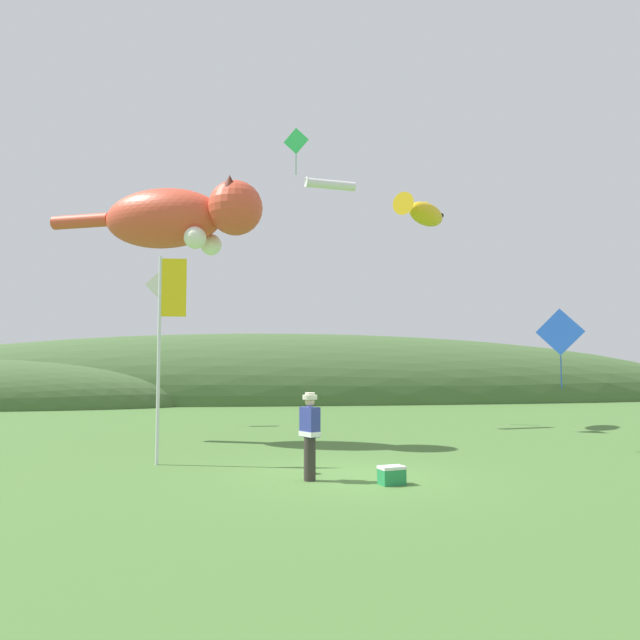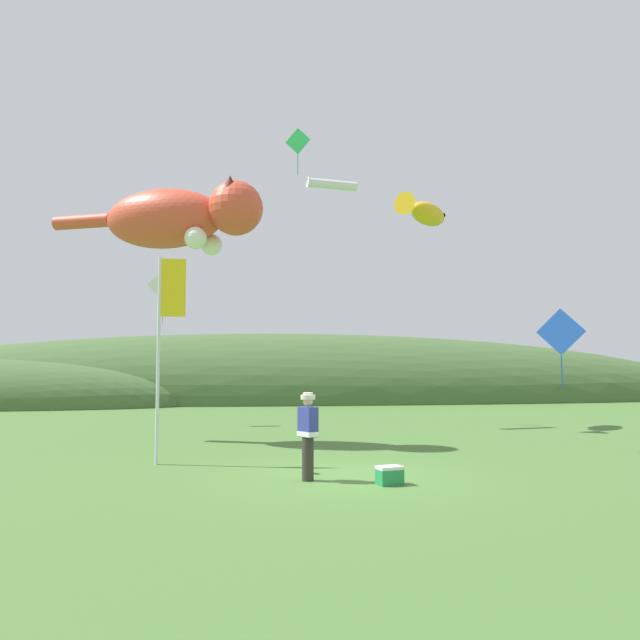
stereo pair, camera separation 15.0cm
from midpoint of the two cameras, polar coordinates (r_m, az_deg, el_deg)
name	(u,v)px [view 1 (the left image)]	position (r m, az deg, el deg)	size (l,w,h in m)	color
ground_plane	(342,476)	(13.51, 1.68, -14.09)	(120.00, 120.00, 0.00)	#477033
distant_hill_ridge	(243,402)	(40.92, -7.16, -7.41)	(61.75, 14.19, 8.88)	#426033
festival_attendant	(310,433)	(12.86, -1.28, -10.30)	(0.44, 0.49, 1.77)	#332D28
kite_spool	(310,468)	(13.80, -1.27, -13.35)	(0.12, 0.25, 0.25)	olive
picnic_cooler	(392,475)	(12.63, 6.22, -13.93)	(0.56, 0.45, 0.36)	#268C4C
festival_banner_pole	(165,327)	(15.35, -14.23, -0.65)	(0.66, 0.08, 4.95)	silver
kite_giant_cat	(179,218)	(20.02, -13.01, 9.08)	(6.83, 3.34, 2.18)	#E04C33
kite_fish_windsock	(422,212)	(25.20, 9.16, 9.71)	(2.82, 3.08, 1.01)	gold
kite_tube_streamer	(330,184)	(25.46, 0.72, 12.29)	(2.10, 0.79, 0.44)	white
kite_diamond_blue	(560,332)	(18.38, 20.88, -1.07)	(1.09, 0.73, 2.19)	blue
kite_diamond_white	(161,286)	(25.74, -14.49, 3.06)	(1.22, 0.35, 2.16)	white
kite_diamond_green	(296,141)	(27.65, -2.36, 16.00)	(1.05, 0.51, 2.05)	green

